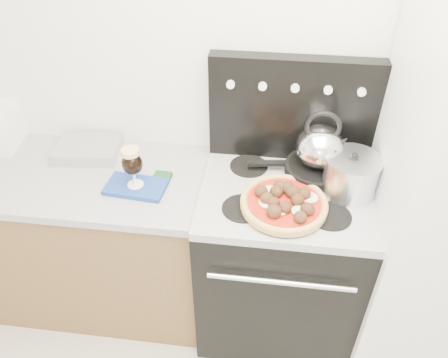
% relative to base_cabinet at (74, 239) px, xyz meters
% --- Properties ---
extents(room_shell, '(3.52, 3.01, 2.52)m').
position_rel_base_cabinet_xyz_m(room_shell, '(1.02, -0.91, 0.82)').
color(room_shell, '#B4ACA1').
rests_on(room_shell, ground).
extents(base_cabinet, '(1.45, 0.60, 0.86)m').
position_rel_base_cabinet_xyz_m(base_cabinet, '(0.00, 0.00, 0.00)').
color(base_cabinet, brown).
rests_on(base_cabinet, ground).
extents(countertop, '(1.48, 0.63, 0.04)m').
position_rel_base_cabinet_xyz_m(countertop, '(0.00, 0.00, 0.45)').
color(countertop, '#9F9FA5').
rests_on(countertop, base_cabinet).
extents(stove_body, '(0.76, 0.65, 0.88)m').
position_rel_base_cabinet_xyz_m(stove_body, '(1.10, -0.02, 0.01)').
color(stove_body, black).
rests_on(stove_body, ground).
extents(cooktop, '(0.76, 0.65, 0.04)m').
position_rel_base_cabinet_xyz_m(cooktop, '(1.10, -0.02, 0.47)').
color(cooktop, '#ADADB2').
rests_on(cooktop, stove_body).
extents(backguard, '(0.76, 0.08, 0.50)m').
position_rel_base_cabinet_xyz_m(backguard, '(1.10, 0.25, 0.74)').
color(backguard, black).
rests_on(backguard, cooktop).
extents(foil_sheet, '(0.32, 0.25, 0.06)m').
position_rel_base_cabinet_xyz_m(foil_sheet, '(0.12, 0.15, 0.50)').
color(foil_sheet, white).
rests_on(foil_sheet, countertop).
extents(oven_mitt, '(0.28, 0.18, 0.02)m').
position_rel_base_cabinet_xyz_m(oven_mitt, '(0.43, -0.08, 0.48)').
color(oven_mitt, navy).
rests_on(oven_mitt, countertop).
extents(beer_glass, '(0.10, 0.10, 0.20)m').
position_rel_base_cabinet_xyz_m(beer_glass, '(0.43, -0.08, 0.59)').
color(beer_glass, black).
rests_on(beer_glass, oven_mitt).
extents(pizza_pan, '(0.40, 0.40, 0.01)m').
position_rel_base_cabinet_xyz_m(pizza_pan, '(1.09, -0.15, 0.50)').
color(pizza_pan, black).
rests_on(pizza_pan, cooktop).
extents(pizza, '(0.47, 0.47, 0.05)m').
position_rel_base_cabinet_xyz_m(pizza, '(1.09, -0.15, 0.53)').
color(pizza, tan).
rests_on(pizza, pizza_pan).
extents(skillet, '(0.32, 0.32, 0.05)m').
position_rel_base_cabinet_xyz_m(skillet, '(1.24, 0.11, 0.52)').
color(skillet, black).
rests_on(skillet, cooktop).
extents(tea_kettle, '(0.21, 0.21, 0.23)m').
position_rel_base_cabinet_xyz_m(tea_kettle, '(1.24, 0.11, 0.66)').
color(tea_kettle, silver).
rests_on(tea_kettle, skillet).
extents(stock_pot, '(0.25, 0.25, 0.17)m').
position_rel_base_cabinet_xyz_m(stock_pot, '(1.37, -0.00, 0.57)').
color(stock_pot, silver).
rests_on(stock_pot, cooktop).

